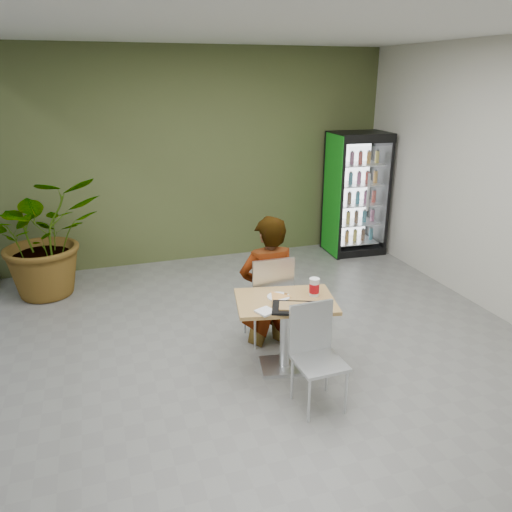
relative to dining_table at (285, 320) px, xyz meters
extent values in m
plane|color=slate|center=(-0.10, -0.03, -0.54)|extent=(7.00, 7.00, 0.00)
cube|color=tan|center=(0.00, 0.00, 0.20)|extent=(1.05, 0.83, 0.04)
cylinder|color=silver|center=(0.00, 0.00, -0.18)|extent=(0.09, 0.09, 0.71)
cube|color=silver|center=(0.00, 0.00, -0.52)|extent=(0.53, 0.46, 0.04)
cube|color=silver|center=(0.03, 0.63, -0.06)|extent=(0.45, 0.45, 0.03)
cube|color=silver|center=(0.03, 0.41, 0.21)|extent=(0.45, 0.03, 0.53)
cylinder|color=silver|center=(0.22, 0.82, -0.30)|extent=(0.03, 0.03, 0.48)
cylinder|color=silver|center=(-0.16, 0.82, -0.30)|extent=(0.03, 0.03, 0.48)
cylinder|color=silver|center=(0.22, 0.43, -0.30)|extent=(0.03, 0.03, 0.48)
cylinder|color=silver|center=(-0.16, 0.43, -0.30)|extent=(0.03, 0.03, 0.48)
cube|color=silver|center=(0.06, -0.67, -0.10)|extent=(0.42, 0.42, 0.03)
cube|color=silver|center=(0.05, -0.48, 0.15)|extent=(0.41, 0.04, 0.49)
cylinder|color=silver|center=(-0.11, -0.85, -0.32)|extent=(0.02, 0.02, 0.44)
cylinder|color=silver|center=(0.24, -0.84, -0.32)|extent=(0.02, 0.02, 0.44)
cylinder|color=silver|center=(-0.12, -0.50, -0.32)|extent=(0.02, 0.02, 0.44)
cylinder|color=silver|center=(0.23, -0.49, -0.32)|extent=(0.02, 0.02, 0.44)
imported|color=black|center=(0.03, 0.58, 0.03)|extent=(0.64, 0.42, 1.73)
cylinder|color=white|center=(-0.04, 0.07, 0.22)|extent=(0.22, 0.22, 0.01)
cylinder|color=white|center=(0.30, 0.01, 0.30)|extent=(0.09, 0.09, 0.17)
cylinder|color=red|center=(0.30, 0.01, 0.29)|extent=(0.10, 0.10, 0.09)
cylinder|color=white|center=(0.30, 0.01, 0.39)|extent=(0.10, 0.10, 0.01)
cube|color=white|center=(-0.27, -0.20, 0.22)|extent=(0.20, 0.20, 0.02)
cube|color=black|center=(0.00, -0.22, 0.23)|extent=(0.48, 0.42, 0.02)
cube|color=black|center=(2.39, 2.99, 0.44)|extent=(0.91, 0.73, 1.95)
cube|color=#17991C|center=(1.95, 2.99, 0.44)|extent=(0.05, 0.67, 1.91)
cube|color=silver|center=(2.39, 2.66, 0.46)|extent=(0.70, 0.05, 1.56)
imported|color=#2D6829|center=(-2.32, 2.71, 0.26)|extent=(1.74, 1.61, 1.60)
camera|label=1|loc=(-1.62, -4.04, 2.22)|focal=35.00mm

